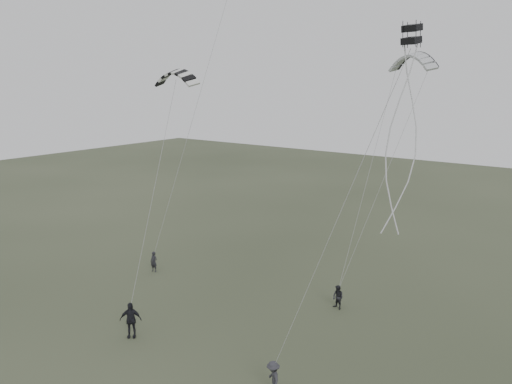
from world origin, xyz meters
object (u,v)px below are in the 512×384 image
Objects in this scene: flyer_right at (338,297)px; kite_box at (412,34)px; flyer_left at (154,262)px; kite_pale_large at (413,55)px; flyer_far at (273,378)px; flyer_center at (131,320)px; kite_striped at (176,72)px.

flyer_right is 17.04m from kite_box.
kite_pale_large reaches higher than flyer_left.
flyer_right is 0.92× the size of flyer_far.
kite_box is at bearing -26.99° from flyer_center.
flyer_left reaches higher than flyer_right.
kite_box is (13.35, 2.84, 14.20)m from flyer_center.
kite_striped is (-11.75, -8.94, -1.04)m from kite_pale_large.
kite_striped is 4.92× the size of kite_box.
flyer_left is 0.76× the size of flyer_center.
kite_pale_large is (15.00, 8.58, 14.38)m from flyer_left.
flyer_center is (-7.41, -9.67, 0.25)m from flyer_right.
flyer_left is 0.45× the size of kite_striped.
kite_pale_large is 13.74m from kite_box.
kite_pale_large is (8.85, 15.83, 14.14)m from flyer_center.
kite_box reaches higher than flyer_right.
flyer_far is at bearing -37.03° from flyer_center.
flyer_far is 19.06m from kite_striped.
kite_striped is (3.24, -0.35, 13.34)m from flyer_left.
kite_box is (4.50, -12.99, 0.06)m from kite_pale_large.
kite_striped reaches higher than flyer_left.
kite_pale_large is 1.06× the size of kite_striped.
flyer_left is 0.93× the size of flyer_far.
kite_striped reaches higher than flyer_right.
flyer_far is (15.22, -6.93, 0.05)m from flyer_left.
flyer_left is 16.72m from flyer_far.
kite_striped is at bearing -115.52° from kite_pale_large.
flyer_center is 15.09m from kite_striped.
flyer_center is 2.90× the size of kite_box.
kite_striped is (-11.97, 6.58, 13.29)m from flyer_far.
flyer_left is at bearing -161.80° from flyer_far.
kite_pale_large reaches higher than kite_box.
kite_pale_large is at bearing 118.48° from kite_box.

